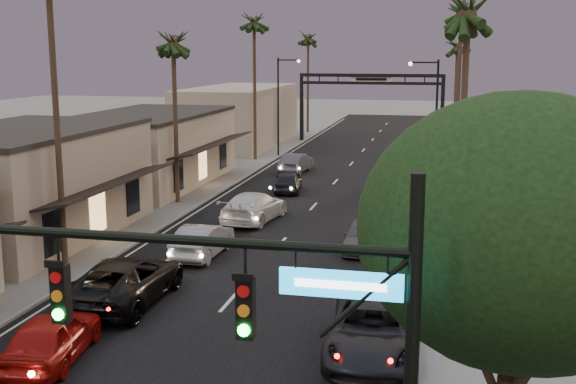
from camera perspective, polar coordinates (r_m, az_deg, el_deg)
The scene contains 29 objects.
ground at distance 48.01m, azimuth 2.67°, elevation -0.43°, with size 200.00×200.00×0.00m, color slate.
road at distance 52.85m, azimuth 3.60°, elevation 0.63°, with size 14.00×120.00×0.02m, color black.
sidewalk_left at distance 61.67m, azimuth -4.13°, elevation 2.17°, with size 5.00×92.00×0.12m, color slate.
sidewalk_right at distance 59.16m, azimuth 13.80°, elevation 1.50°, with size 5.00×92.00×0.12m, color slate.
storefront_mid at distance 39.17m, azimuth -20.13°, elevation 0.39°, with size 8.00×14.00×5.50m, color gray.
storefront_far at distance 53.19m, azimuth -10.88°, elevation 3.24°, with size 8.00×16.00×5.00m, color tan.
storefront_dist at distance 74.68m, azimuth -3.90°, elevation 5.98°, with size 8.00×20.00×6.00m, color gray.
building_right at distance 47.29m, azimuth 19.67°, elevation 1.84°, with size 8.00×18.00×5.00m, color gray.
traffic_signal at distance 11.51m, azimuth 0.03°, elevation -11.61°, with size 8.51×0.22×7.80m.
corner_tree at distance 14.35m, azimuth 18.11°, elevation -3.79°, with size 6.20×6.20×8.80m.
arch at distance 76.89m, azimuth 6.58°, elevation 7.97°, with size 15.20×0.40×7.27m.
streetlight_right at distance 51.56m, azimuth 11.34°, elevation 6.15°, with size 2.13×0.30×9.00m.
streetlight_left at distance 66.21m, azimuth -0.55°, elevation 7.39°, with size 2.13×0.30×9.00m.
palm_lc at distance 45.51m, azimuth -9.08°, elevation 12.08°, with size 3.20×3.20×12.20m.
palm_ld at distance 63.64m, azimuth -2.70°, elevation 13.62°, with size 3.20×3.20×14.20m.
palm_ra at distance 30.44m, azimuth 14.08°, elevation 14.33°, with size 3.20×3.20×13.20m.
palm_rb at distance 50.46m, azimuth 13.58°, elevation 14.01°, with size 3.20×3.20×14.20m.
palm_rc at distance 70.39m, azimuth 13.26°, elevation 11.51°, with size 3.20×3.20×12.20m.
palm_far at distance 85.95m, azimuth 1.60°, elevation 12.30°, with size 3.20×3.20×13.20m.
oncoming_red at distance 24.03m, azimuth -18.16°, elevation -10.82°, with size 1.89×4.69×1.60m, color #960E0A.
oncoming_pickup at distance 28.60m, azimuth -12.72°, elevation -6.81°, with size 2.96×6.41×1.78m, color black.
oncoming_silver at distance 34.32m, azimuth -6.76°, elevation -3.80°, with size 1.65×4.74×1.56m, color gray.
oncoming_white at distance 41.12m, azimuth -2.71°, elevation -1.17°, with size 2.36×5.81×1.69m, color silver.
oncoming_dgrey at distance 49.69m, azimuth -0.01°, elevation 0.84°, with size 1.73×4.31×1.47m, color black.
oncoming_grey_far at distance 57.82m, azimuth 0.63°, elevation 2.32°, with size 1.63×4.69×1.54m, color #454549.
curbside_near at distance 23.47m, azimuth 6.70°, elevation -10.76°, with size 2.76×5.99×1.67m, color black.
curbside_black at distance 29.82m, azimuth 8.56°, elevation -6.27°, with size 2.01×4.93×1.43m, color black.
curbside_grey at distance 35.26m, azimuth 5.92°, elevation -3.46°, with size 1.73×4.30×1.47m, color #47484C.
curbside_far at distance 57.46m, azimuth 10.26°, elevation 2.00°, with size 1.46×4.19×1.38m, color black.
Camera 1 is at (7.98, -6.38, 9.51)m, focal length 45.00 mm.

